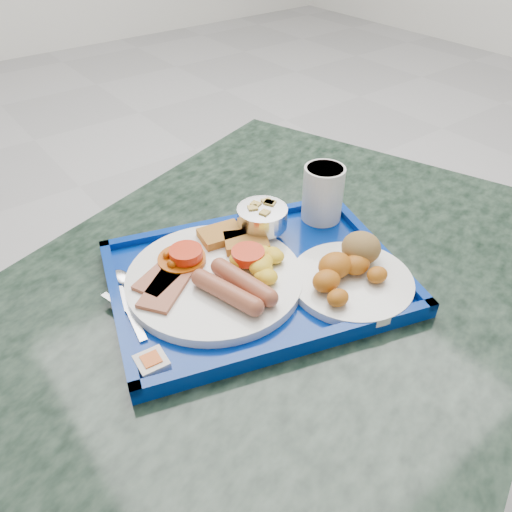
{
  "coord_description": "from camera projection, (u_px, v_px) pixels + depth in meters",
  "views": [
    {
      "loc": [
        -1.29,
        -1.56,
        1.24
      ],
      "look_at": [
        -0.92,
        -1.09,
        0.78
      ],
      "focal_mm": 35.0,
      "sensor_mm": 36.0,
      "label": 1
    }
  ],
  "objects": [
    {
      "name": "spoon",
      "position": [
        123.0,
        286.0,
        0.75
      ],
      "size": [
        0.06,
        0.16,
        0.01
      ],
      "rotation": [
        0.0,
        0.0,
        0.25
      ],
      "color": "#B7B7B9",
      "rests_on": "tray"
    },
    {
      "name": "bread_plate",
      "position": [
        351.0,
        272.0,
        0.76
      ],
      "size": [
        0.19,
        0.19,
        0.06
      ],
      "rotation": [
        0.0,
        0.0,
        -0.18
      ],
      "color": "white",
      "rests_on": "tray"
    },
    {
      "name": "knife",
      "position": [
        127.0,
        305.0,
        0.72
      ],
      "size": [
        0.04,
        0.16,
        0.0
      ],
      "primitive_type": "cube",
      "rotation": [
        0.0,
        0.0,
        -0.18
      ],
      "color": "#B7B7B9",
      "rests_on": "tray"
    },
    {
      "name": "tray",
      "position": [
        256.0,
        279.0,
        0.78
      ],
      "size": [
        0.52,
        0.44,
        0.03
      ],
      "rotation": [
        0.0,
        0.0,
        -0.3
      ],
      "color": "navy",
      "rests_on": "table"
    },
    {
      "name": "floor",
      "position": [
        270.0,
        199.0,
        2.36
      ],
      "size": [
        6.0,
        6.0,
        0.0
      ],
      "primitive_type": "plane",
      "color": "#9A9A9D",
      "rests_on": "ground"
    },
    {
      "name": "main_plate",
      "position": [
        220.0,
        273.0,
        0.76
      ],
      "size": [
        0.27,
        0.27,
        0.04
      ],
      "rotation": [
        0.0,
        0.0,
        0.11
      ],
      "color": "white",
      "rests_on": "tray"
    },
    {
      "name": "fruit_bowl",
      "position": [
        262.0,
        218.0,
        0.84
      ],
      "size": [
        0.09,
        0.09,
        0.06
      ],
      "color": "#B7B7B9",
      "rests_on": "tray"
    },
    {
      "name": "jam_packet",
      "position": [
        152.0,
        363.0,
        0.63
      ],
      "size": [
        0.04,
        0.04,
        0.02
      ],
      "rotation": [
        0.0,
        0.0,
        -0.1
      ],
      "color": "silver",
      "rests_on": "tray"
    },
    {
      "name": "table",
      "position": [
        255.0,
        379.0,
        0.87
      ],
      "size": [
        1.34,
        1.1,
        0.72
      ],
      "rotation": [
        0.0,
        0.0,
        0.33
      ],
      "color": "gray",
      "rests_on": "floor"
    },
    {
      "name": "juice_cup",
      "position": [
        323.0,
        192.0,
        0.88
      ],
      "size": [
        0.07,
        0.07,
        0.1
      ],
      "color": "silver",
      "rests_on": "tray"
    }
  ]
}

